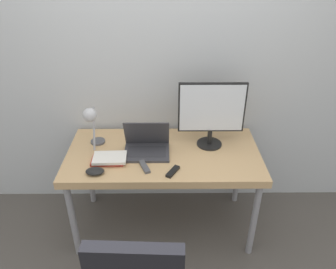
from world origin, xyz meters
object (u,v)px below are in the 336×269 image
object	(u,v)px
laptop	(147,146)
game_controller	(95,171)
desk_lamp	(91,120)
book_stack	(109,159)
monitor	(212,111)

from	to	relation	value
laptop	game_controller	xyz separation A→B (m)	(-0.35, -0.28, -0.03)
desk_lamp	book_stack	bearing A→B (deg)	-49.81
monitor	game_controller	distance (m)	0.97
desk_lamp	game_controller	distance (m)	0.39
laptop	desk_lamp	bearing A→B (deg)	176.59
book_stack	game_controller	xyz separation A→B (m)	(-0.08, -0.15, -0.00)
monitor	book_stack	distance (m)	0.85
monitor	desk_lamp	world-z (taller)	monitor
game_controller	monitor	bearing A→B (deg)	24.27
desk_lamp	game_controller	size ratio (longest dim) A/B	2.83
monitor	desk_lamp	distance (m)	0.90
desk_lamp	game_controller	xyz separation A→B (m)	(0.05, -0.30, -0.25)
monitor	game_controller	world-z (taller)	monitor
game_controller	laptop	bearing A→B (deg)	38.27
book_stack	game_controller	bearing A→B (deg)	-117.31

